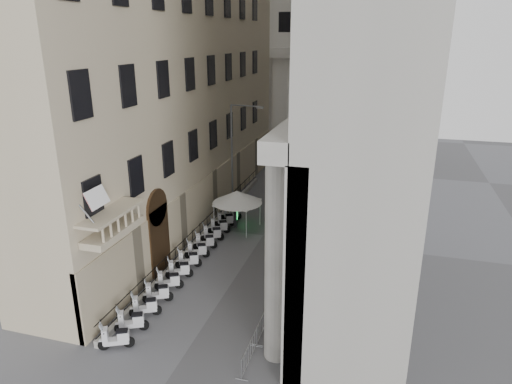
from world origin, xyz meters
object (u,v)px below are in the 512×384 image
street_lamp (236,147)px  info_kiosk (235,215)px  scooter_0 (117,348)px  pedestrian_b (308,185)px  security_tent (236,196)px  pedestrian_a (274,206)px

street_lamp → info_kiosk: bearing=-65.9°
scooter_0 → pedestrian_b: size_ratio=0.76×
street_lamp → pedestrian_b: street_lamp is taller
security_tent → pedestrian_a: security_tent is taller
street_lamp → pedestrian_b: bearing=50.3°
scooter_0 → info_kiosk: bearing=-28.9°
info_kiosk → pedestrian_b: size_ratio=0.95×
security_tent → street_lamp: size_ratio=0.42×
scooter_0 → street_lamp: street_lamp is taller
info_kiosk → pedestrian_a: 3.77m
pedestrian_a → pedestrian_b: bearing=-89.8°
pedestrian_a → pedestrian_b: pedestrian_b is taller
street_lamp → pedestrian_a: 5.92m
security_tent → pedestrian_a: bearing=54.8°
street_lamp → pedestrian_a: size_ratio=4.95×
street_lamp → info_kiosk: (1.18, -3.85, -4.56)m
street_lamp → scooter_0: bearing=-81.7°
info_kiosk → pedestrian_b: (4.33, 9.04, 0.04)m
security_tent → info_kiosk: bearing=119.8°
scooter_0 → pedestrian_b: bearing=-37.7°
scooter_0 → pedestrian_a: 19.25m
scooter_0 → pedestrian_b: pedestrian_b is taller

